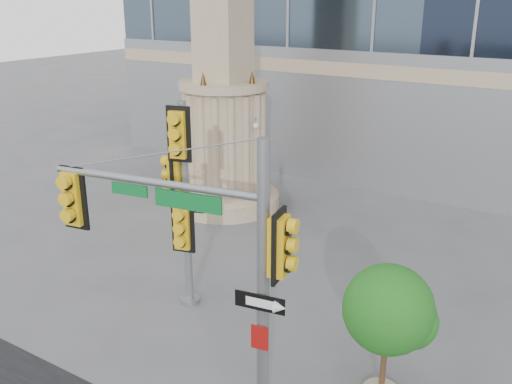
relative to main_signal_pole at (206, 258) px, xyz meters
The scene contains 5 objects.
ground 4.30m from the main_signal_pole, 124.71° to the left, with size 120.00×120.00×0.00m, color #545456.
monument 12.97m from the main_signal_pole, 123.85° to the left, with size 4.40×4.40×16.60m.
main_signal_pole is the anchor object (origin of this frame).
secondary_signal_pole 5.00m from the main_signal_pole, 134.72° to the left, with size 1.07×0.76×5.75m.
street_tree 4.23m from the main_signal_pole, 48.49° to the left, with size 1.96×1.91×3.05m.
Camera 1 is at (6.88, -9.05, 8.30)m, focal length 40.00 mm.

